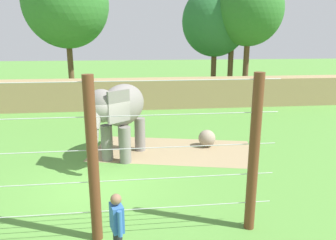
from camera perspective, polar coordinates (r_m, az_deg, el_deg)
ground_plane at (r=11.05m, az=-12.13°, el=-10.62°), size 120.00×120.00×0.00m
dirt_patch at (r=13.57m, az=0.83°, el=-5.45°), size 7.19×4.73×0.01m
embankment_wall at (r=21.85m, az=-9.67°, el=4.62°), size 36.00×1.80×1.94m
elephant at (r=12.40m, az=-8.65°, el=1.84°), size 2.59×3.68×2.95m
enrichment_ball at (r=14.06m, az=6.97°, el=-3.26°), size 0.74×0.74×0.74m
cable_fence at (r=7.38m, az=-14.47°, el=-7.24°), size 8.93×0.25×3.89m
zookeeper at (r=6.83m, az=-9.05°, el=-18.51°), size 0.32×0.57×1.67m
tree_far_left at (r=27.46m, az=11.54°, el=18.56°), size 4.75×4.75×9.25m
tree_left_of_centre at (r=26.71m, az=-17.76°, el=19.24°), size 6.39×6.39×10.53m
tree_behind_wall at (r=27.50m, az=8.42°, el=16.99°), size 5.40×5.40×8.77m
tree_right_of_centre at (r=26.50m, az=14.28°, el=18.45°), size 5.17×5.17×9.41m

